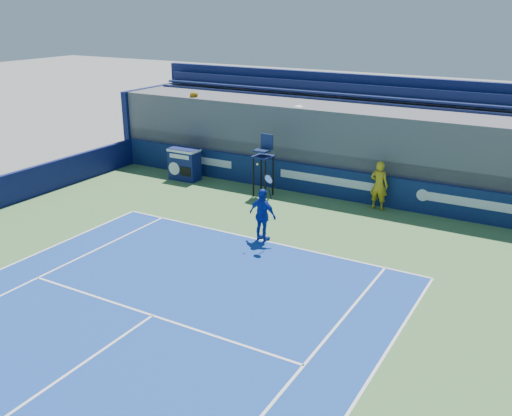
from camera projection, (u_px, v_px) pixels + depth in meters
The scene contains 6 objects.
ball_person at pixel (379, 185), 21.04m from camera, with size 0.67×0.44×1.85m, color gold.
back_hoarding at pixel (327, 182), 22.55m from camera, with size 20.40×0.21×1.20m.
match_clock at pixel (184, 163), 24.69m from camera, with size 1.33×0.75×1.40m.
umpire_chair at pixel (264, 159), 22.32m from camera, with size 0.74×0.74×2.48m.
tennis_player at pixel (263, 215), 18.21m from camera, with size 1.08×0.58×2.57m.
stadium_seating at pixel (347, 141), 23.81m from camera, with size 21.00×4.05×4.40m.
Camera 1 is at (8.36, -2.98, 7.24)m, focal length 40.00 mm.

